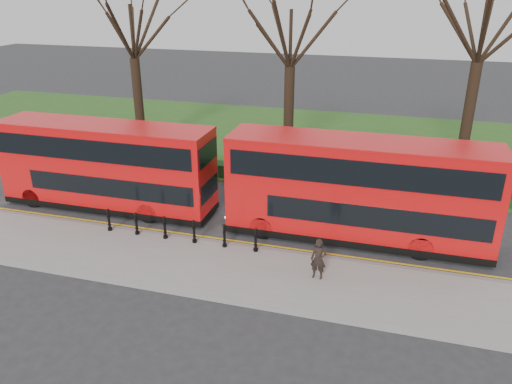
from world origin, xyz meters
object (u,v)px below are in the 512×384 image
(bus_lead, at_px, (106,167))
(pedestrian, at_px, (318,259))
(bus_rear, at_px, (358,191))
(bollard_row, at_px, (179,230))

(bus_lead, height_order, pedestrian, bus_lead)
(bus_rear, bearing_deg, bollard_row, -160.32)
(bollard_row, height_order, bus_lead, bus_lead)
(pedestrian, bearing_deg, bus_lead, 163.85)
(bollard_row, height_order, bus_rear, bus_rear)
(bus_rear, xyz_separation_m, pedestrian, (-1.00, -3.88, -1.31))
(bollard_row, xyz_separation_m, pedestrian, (6.23, -1.30, 0.30))
(bollard_row, distance_m, bus_rear, 7.84)
(bus_lead, height_order, bus_rear, bus_rear)
(bus_lead, xyz_separation_m, bus_rear, (12.14, 0.02, 0.11))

